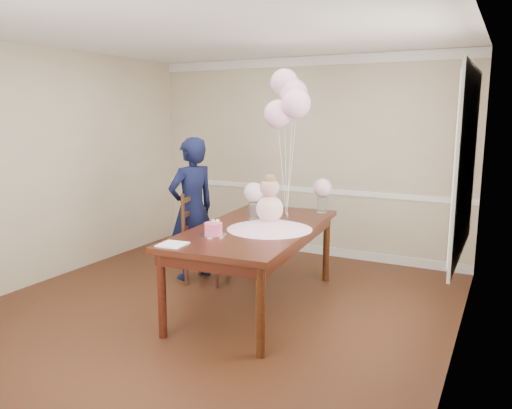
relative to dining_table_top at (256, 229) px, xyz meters
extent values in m
cube|color=black|center=(-0.32, -0.42, -0.80)|extent=(4.50, 5.00, 0.00)
cube|color=white|center=(-0.32, -0.42, 1.90)|extent=(4.50, 5.00, 0.02)
cube|color=tan|center=(-0.32, 2.08, 0.55)|extent=(4.50, 0.02, 2.70)
cube|color=tan|center=(-2.57, -0.42, 0.55)|extent=(0.02, 5.00, 2.70)
cube|color=tan|center=(1.93, -0.42, 0.55)|extent=(0.02, 5.00, 2.70)
cube|color=white|center=(-0.32, 2.07, 0.10)|extent=(4.50, 0.02, 0.07)
cube|color=silver|center=(-0.32, 2.07, 1.83)|extent=(4.50, 0.02, 0.12)
cube|color=silver|center=(-0.32, 2.07, -0.74)|extent=(4.50, 0.02, 0.12)
cube|color=silver|center=(1.91, 0.08, 0.75)|extent=(0.02, 1.66, 1.56)
cube|color=silver|center=(1.89, 0.08, 0.75)|extent=(0.01, 1.50, 1.40)
cube|color=black|center=(0.00, 0.00, 0.00)|extent=(1.28, 2.30, 0.06)
cube|color=black|center=(0.00, 0.00, -0.08)|extent=(1.16, 2.18, 0.11)
cylinder|color=black|center=(-0.38, -1.05, -0.42)|extent=(0.08, 0.08, 0.78)
cylinder|color=black|center=(0.54, -0.98, -0.42)|extent=(0.08, 0.08, 0.78)
cylinder|color=black|center=(-0.54, 0.98, -0.42)|extent=(0.08, 0.08, 0.78)
cylinder|color=black|center=(0.38, 1.05, -0.42)|extent=(0.08, 0.08, 0.78)
cone|color=#FAB8DB|center=(0.17, -0.04, 0.08)|extent=(0.91, 0.91, 0.11)
sphere|color=#F79CC7|center=(0.17, -0.04, 0.23)|extent=(0.27, 0.27, 0.27)
sphere|color=tan|center=(0.17, -0.04, 0.44)|extent=(0.19, 0.19, 0.19)
sphere|color=brown|center=(0.17, -0.04, 0.50)|extent=(0.13, 0.13, 0.13)
cylinder|color=silver|center=(-0.18, -0.51, 0.03)|extent=(0.26, 0.26, 0.01)
cylinder|color=#D84465|center=(-0.18, -0.51, 0.09)|extent=(0.18, 0.18, 0.11)
sphere|color=white|center=(-0.18, -0.51, 0.16)|extent=(0.03, 0.03, 0.03)
sphere|color=white|center=(-0.15, -0.49, 0.16)|extent=(0.03, 0.03, 0.03)
cylinder|color=silver|center=(-0.19, 0.32, 0.12)|extent=(0.12, 0.12, 0.18)
sphere|color=beige|center=(-0.19, 0.32, 0.32)|extent=(0.21, 0.21, 0.21)
cylinder|color=silver|center=(0.35, 0.97, 0.12)|extent=(0.12, 0.12, 0.18)
sphere|color=beige|center=(0.35, 0.97, 0.32)|extent=(0.21, 0.21, 0.21)
cube|color=white|center=(-0.31, -0.97, 0.03)|extent=(0.24, 0.24, 0.01)
cylinder|color=silver|center=(0.06, 0.62, 0.04)|extent=(0.05, 0.05, 0.02)
sphere|color=#F9B0D6|center=(-0.05, 0.61, 1.14)|extent=(0.31, 0.31, 0.31)
sphere|color=#F9B1D3|center=(0.18, 0.57, 1.25)|extent=(0.31, 0.31, 0.31)
sphere|color=#E4A1BA|center=(0.08, 0.73, 1.36)|extent=(0.31, 0.31, 0.31)
sphere|color=#DA9ABD|center=(-0.04, 0.74, 1.47)|extent=(0.31, 0.31, 0.31)
cylinder|color=white|center=(0.01, 0.61, 0.50)|extent=(0.10, 0.01, 0.93)
cylinder|color=white|center=(0.12, 0.59, 0.56)|extent=(0.12, 0.05, 1.04)
cylinder|color=white|center=(0.07, 0.67, 0.62)|extent=(0.02, 0.11, 1.15)
cylinder|color=silver|center=(0.01, 0.68, 0.67)|extent=(0.10, 0.11, 1.26)
cube|color=#3D1510|center=(-0.84, 0.39, -0.33)|extent=(0.54, 0.54, 0.05)
cylinder|color=#3C1C10|center=(-0.99, 0.17, -0.58)|extent=(0.05, 0.05, 0.45)
cylinder|color=black|center=(-0.62, 0.24, -0.58)|extent=(0.05, 0.05, 0.45)
cylinder|color=#3A220F|center=(-1.06, 0.53, -0.58)|extent=(0.05, 0.05, 0.45)
cylinder|color=#3D1E10|center=(-0.69, 0.61, -0.58)|extent=(0.05, 0.05, 0.45)
cylinder|color=#3A1D10|center=(-1.01, 0.16, -0.03)|extent=(0.05, 0.05, 0.58)
cylinder|color=#3A1410|center=(-1.08, 0.53, -0.03)|extent=(0.05, 0.05, 0.58)
cube|color=#3A170F|center=(-1.05, 0.35, -0.16)|extent=(0.11, 0.41, 0.05)
cube|color=#39210F|center=(-1.05, 0.35, 0.01)|extent=(0.11, 0.41, 0.05)
cube|color=#3A2110|center=(-1.05, 0.35, 0.18)|extent=(0.11, 0.41, 0.05)
imported|color=black|center=(-1.07, 0.43, 0.04)|extent=(0.60, 0.72, 1.68)
camera|label=1|loc=(2.24, -4.34, 1.15)|focal=35.00mm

